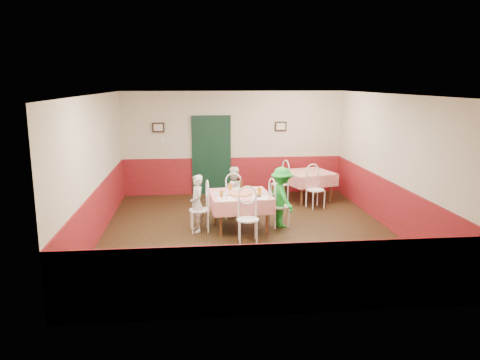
{
  "coord_description": "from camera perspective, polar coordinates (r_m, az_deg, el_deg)",
  "views": [
    {
      "loc": [
        -1.11,
        -9.14,
        3.04
      ],
      "look_at": [
        -0.15,
        0.26,
        1.05
      ],
      "focal_mm": 35.0,
      "sensor_mm": 36.0,
      "label": 1
    }
  ],
  "objects": [
    {
      "name": "door",
      "position": [
        12.75,
        -3.5,
        2.89
      ],
      "size": [
        0.96,
        0.06,
        2.1
      ],
      "primitive_type": "cube",
      "color": "black",
      "rests_on": "ground"
    },
    {
      "name": "right_wall",
      "position": [
        10.15,
        18.12,
        2.0
      ],
      "size": [
        0.1,
        7.0,
        2.8
      ],
      "primitive_type": "cube",
      "color": "beige",
      "rests_on": "ground"
    },
    {
      "name": "menu_right",
      "position": [
        9.4,
        2.53,
        -2.15
      ],
      "size": [
        0.35,
        0.44,
        0.0
      ],
      "primitive_type": "cube",
      "rotation": [
        0.0,
        0.0,
        -0.13
      ],
      "color": "white",
      "rests_on": "main_table"
    },
    {
      "name": "ceiling",
      "position": [
        9.21,
        1.09,
        10.39
      ],
      "size": [
        7.0,
        7.0,
        0.0
      ],
      "primitive_type": "plane",
      "color": "white",
      "rests_on": "back_wall"
    },
    {
      "name": "beer_bottle",
      "position": [
        10.07,
        0.19,
        -0.49
      ],
      "size": [
        0.07,
        0.07,
        0.24
      ],
      "primitive_type": "cylinder",
      "rotation": [
        0.0,
        0.0,
        0.07
      ],
      "color": "#381C0A",
      "rests_on": "main_table"
    },
    {
      "name": "chair_second_a",
      "position": [
        12.12,
        4.86,
        -0.5
      ],
      "size": [
        0.52,
        0.52,
        0.9
      ],
      "primitive_type": null,
      "rotation": [
        0.0,
        0.0,
        -1.29
      ],
      "color": "white",
      "rests_on": "ground"
    },
    {
      "name": "wainscot_right",
      "position": [
        10.33,
        17.72,
        -2.92
      ],
      "size": [
        0.03,
        7.0,
        1.0
      ],
      "primitive_type": "cube",
      "color": "maroon",
      "rests_on": "ground"
    },
    {
      "name": "left_wall",
      "position": [
        9.47,
        -17.28,
        1.38
      ],
      "size": [
        0.1,
        7.0,
        2.8
      ],
      "primitive_type": "cube",
      "color": "beige",
      "rests_on": "ground"
    },
    {
      "name": "diner_far",
      "position": [
        10.63,
        -0.86,
        -1.48
      ],
      "size": [
        0.66,
        0.57,
        1.17
      ],
      "primitive_type": "imported",
      "rotation": [
        0.0,
        0.0,
        3.38
      ],
      "color": "gray",
      "rests_on": "ground"
    },
    {
      "name": "wainscot_back",
      "position": [
        12.92,
        -0.82,
        0.55
      ],
      "size": [
        6.0,
        0.03,
        1.0
      ],
      "primitive_type": "cube",
      "color": "maroon",
      "rests_on": "ground"
    },
    {
      "name": "diner_left",
      "position": [
        9.65,
        -5.27,
        -2.86
      ],
      "size": [
        0.38,
        0.49,
        1.18
      ],
      "primitive_type": "imported",
      "rotation": [
        0.0,
        0.0,
        -1.33
      ],
      "color": "gray",
      "rests_on": "ground"
    },
    {
      "name": "picture_left",
      "position": [
        12.67,
        -9.93,
        6.33
      ],
      "size": [
        0.32,
        0.03,
        0.26
      ],
      "primitive_type": "cube",
      "color": "black",
      "rests_on": "back_wall"
    },
    {
      "name": "second_table",
      "position": [
        12.29,
        8.29,
        -0.76
      ],
      "size": [
        1.39,
        1.39,
        0.77
      ],
      "primitive_type": "cube",
      "rotation": [
        0.0,
        0.0,
        0.28
      ],
      "color": "red",
      "rests_on": "ground"
    },
    {
      "name": "plate_far",
      "position": [
        10.1,
        -0.39,
        -1.11
      ],
      "size": [
        0.27,
        0.27,
        0.01
      ],
      "primitive_type": "cylinder",
      "rotation": [
        0.0,
        0.0,
        0.07
      ],
      "color": "white",
      "rests_on": "main_table"
    },
    {
      "name": "plate_left",
      "position": [
        9.69,
        -2.4,
        -1.69
      ],
      "size": [
        0.27,
        0.27,
        0.01
      ],
      "primitive_type": "cylinder",
      "rotation": [
        0.0,
        0.0,
        0.07
      ],
      "color": "white",
      "rests_on": "main_table"
    },
    {
      "name": "main_table",
      "position": [
        9.82,
        0.0,
        -3.86
      ],
      "size": [
        1.31,
        1.31,
        0.77
      ],
      "primitive_type": "cube",
      "rotation": [
        0.0,
        0.0,
        0.07
      ],
      "color": "red",
      "rests_on": "ground"
    },
    {
      "name": "glass_a",
      "position": [
        9.43,
        -2.26,
        -1.7
      ],
      "size": [
        0.08,
        0.08,
        0.13
      ],
      "primitive_type": "cylinder",
      "rotation": [
        0.0,
        0.0,
        0.07
      ],
      "color": "#BF7219",
      "rests_on": "main_table"
    },
    {
      "name": "front_wall",
      "position": [
        5.98,
        5.1,
        -4.09
      ],
      "size": [
        6.0,
        0.1,
        2.8
      ],
      "primitive_type": "cube",
      "color": "beige",
      "rests_on": "ground"
    },
    {
      "name": "thermostat",
      "position": [
        12.71,
        -9.42,
        4.77
      ],
      "size": [
        0.1,
        0.03,
        0.1
      ],
      "primitive_type": "cube",
      "color": "white",
      "rests_on": "back_wall"
    },
    {
      "name": "picture_right",
      "position": [
        12.87,
        4.99,
        6.54
      ],
      "size": [
        0.32,
        0.03,
        0.26
      ],
      "primitive_type": "cube",
      "color": "black",
      "rests_on": "back_wall"
    },
    {
      "name": "wainscot_left",
      "position": [
        9.67,
        -16.86,
        -3.87
      ],
      "size": [
        0.03,
        7.0,
        1.0
      ],
      "primitive_type": "cube",
      "color": "maroon",
      "rests_on": "ground"
    },
    {
      "name": "pizza",
      "position": [
        9.64,
        0.04,
        -1.69
      ],
      "size": [
        0.51,
        0.51,
        0.03
      ],
      "primitive_type": "cylinder",
      "rotation": [
        0.0,
        0.0,
        0.07
      ],
      "color": "#B74723",
      "rests_on": "main_table"
    },
    {
      "name": "diner_right",
      "position": [
        9.94,
        5.11,
        -2.1
      ],
      "size": [
        0.69,
        0.93,
        1.29
      ],
      "primitive_type": "imported",
      "rotation": [
        0.0,
        0.0,
        1.85
      ],
      "color": "gray",
      "rests_on": "ground"
    },
    {
      "name": "shaker_c",
      "position": [
        9.33,
        -2.26,
        -1.98
      ],
      "size": [
        0.04,
        0.04,
        0.09
      ],
      "primitive_type": "cylinder",
      "rotation": [
        0.0,
        0.0,
        0.07
      ],
      "color": "#B23319",
      "rests_on": "main_table"
    },
    {
      "name": "glass_b",
      "position": [
        9.59,
        2.39,
        -1.41
      ],
      "size": [
        0.09,
        0.09,
        0.15
      ],
      "primitive_type": "cylinder",
      "rotation": [
        0.0,
        0.0,
        0.07
      ],
      "color": "#BF7219",
      "rests_on": "main_table"
    },
    {
      "name": "glass_c",
      "position": [
        10.06,
        -1.18,
        -0.8
      ],
      "size": [
        0.08,
        0.08,
        0.14
      ],
      "primitive_type": "cylinder",
      "rotation": [
        0.0,
        0.0,
        0.07
      ],
      "color": "#BF7219",
      "rests_on": "main_table"
    },
    {
      "name": "floor",
      "position": [
        9.69,
        1.02,
        -6.39
      ],
      "size": [
        7.0,
        7.0,
        0.0
      ],
      "primitive_type": "plane",
      "color": "black",
      "rests_on": "ground"
    },
    {
      "name": "wallet",
      "position": [
        9.47,
        2.25,
        -1.99
      ],
      "size": [
        0.12,
        0.1,
        0.02
      ],
      "primitive_type": "cube",
      "rotation": [
        0.0,
        0.0,
        0.07
      ],
      "color": "black",
      "rests_on": "main_table"
    },
    {
      "name": "chair_far",
      "position": [
        10.61,
        -0.81,
        -2.24
      ],
      "size": [
        0.45,
        0.45,
        0.9
      ],
      "primitive_type": null,
      "rotation": [
        0.0,
        0.0,
        3.08
      ],
      "color": "white",
      "rests_on": "ground"
    },
    {
      "name": "plate_right",
      "position": [
        9.8,
        2.59,
        -1.54
      ],
      "size": [
        0.27,
        0.27,
        0.01
      ],
      "primitive_type": "cylinder",
      "rotation": [
        0.0,
        0.0,
        0.07
      ],
      "color": "white",
      "rests_on": "main_table"
    },
    {
      "name": "menu_left",
      "position": [
        9.29,
        -1.76,
        -2.32
      ],
      "size": [
        0.38,
        0.45,
        0.0
      ],
      "primitive_type": "cube",
      "rotation": [
        0.0,
        0.0,
        0.21
      ],
      "color": "white",
      "rests_on": "main_table"
    },
    {
      "name": "back_wall",
      "position": [
        12.79,
        -0.84,
        4.52
      ],
      "size": [
        6.0,
        0.1,
        2.8
      ],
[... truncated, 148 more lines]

